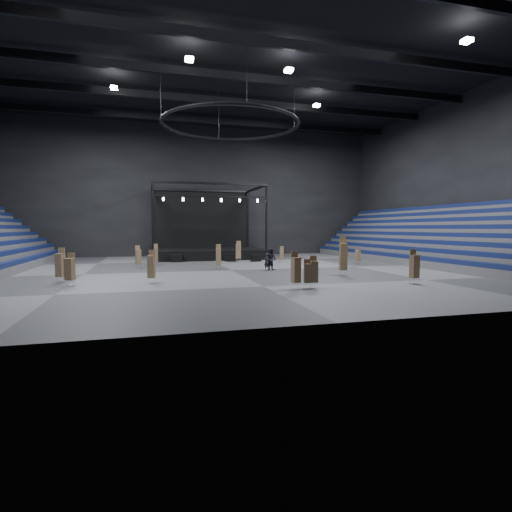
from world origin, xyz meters
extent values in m
plane|color=#515153|center=(0.00, 0.00, 0.00)|extent=(50.00, 50.00, 0.00)
cube|color=black|center=(0.00, 0.00, 18.00)|extent=(50.00, 42.00, 0.20)
cube|color=black|center=(0.00, 21.00, 9.00)|extent=(50.00, 0.20, 18.00)
cube|color=black|center=(0.00, -21.00, 9.00)|extent=(50.00, 0.20, 18.00)
cube|color=black|center=(25.00, 0.00, 9.00)|extent=(0.20, 42.00, 18.00)
cube|color=#0C1337|center=(-18.12, 0.00, 0.95)|extent=(0.59, 40.00, 0.40)
cube|color=#525255|center=(21.40, 0.00, 0.38)|extent=(7.20, 40.00, 0.75)
cube|color=#0C1337|center=(18.12, 0.00, 0.95)|extent=(0.59, 40.00, 0.40)
cube|color=#525255|center=(21.85, 0.00, 0.75)|extent=(6.30, 40.00, 1.50)
cube|color=#0C1337|center=(19.02, 0.00, 1.70)|extent=(0.59, 40.00, 0.40)
cube|color=#525255|center=(22.30, 0.00, 1.12)|extent=(5.40, 40.00, 2.25)
cube|color=#0C1337|center=(19.91, 0.00, 2.45)|extent=(0.59, 40.00, 0.40)
cube|color=#525255|center=(22.75, 0.00, 1.50)|extent=(4.50, 40.00, 3.00)
cube|color=#0C1337|center=(20.82, 0.00, 3.20)|extent=(0.59, 40.00, 0.40)
cube|color=#525255|center=(23.20, 0.00, 1.88)|extent=(3.60, 40.00, 3.75)
cube|color=#0C1337|center=(21.71, 0.00, 3.95)|extent=(0.59, 40.00, 0.40)
cube|color=#525255|center=(23.65, 0.00, 2.25)|extent=(2.70, 40.00, 4.50)
cube|color=#0C1337|center=(22.61, 0.00, 4.70)|extent=(0.59, 40.00, 0.40)
cube|color=#525255|center=(24.10, 0.00, 2.62)|extent=(1.80, 40.00, 5.25)
cube|color=#0C1337|center=(23.52, 0.00, 5.45)|extent=(0.59, 40.00, 0.40)
cube|color=#525255|center=(24.55, 0.00, 3.00)|extent=(0.90, 40.00, 6.00)
cube|color=#0C1337|center=(24.41, 0.00, 6.20)|extent=(0.59, 40.00, 0.40)
cube|color=black|center=(0.00, 15.50, 0.60)|extent=(14.00, 10.00, 1.20)
cube|color=black|center=(0.00, 20.30, 5.20)|extent=(13.30, 0.30, 8.00)
cylinder|color=black|center=(-6.60, 10.90, 5.10)|extent=(0.24, 0.24, 7.80)
cylinder|color=black|center=(-6.60, 20.10, 5.10)|extent=(0.24, 0.24, 7.80)
cylinder|color=black|center=(6.60, 10.90, 5.10)|extent=(0.24, 0.24, 7.80)
cylinder|color=black|center=(6.60, 20.10, 5.10)|extent=(0.24, 0.24, 7.80)
cube|color=black|center=(0.00, 10.90, 9.00)|extent=(13.40, 0.25, 0.25)
cube|color=black|center=(0.00, 20.10, 9.00)|extent=(13.40, 0.25, 0.25)
cube|color=black|center=(0.00, 10.90, 7.50)|extent=(13.40, 0.20, 0.20)
cylinder|color=white|center=(-5.50, 10.90, 7.10)|extent=(0.24, 0.24, 0.35)
cylinder|color=white|center=(-3.30, 10.90, 7.10)|extent=(0.24, 0.24, 0.35)
cylinder|color=white|center=(-1.10, 10.90, 7.10)|extent=(0.24, 0.24, 0.35)
cylinder|color=white|center=(1.10, 10.90, 7.10)|extent=(0.24, 0.24, 0.35)
cylinder|color=white|center=(3.30, 10.90, 7.10)|extent=(0.24, 0.24, 0.35)
cylinder|color=white|center=(5.50, 10.90, 7.10)|extent=(0.24, 0.24, 0.35)
torus|color=black|center=(0.00, 0.00, 13.00)|extent=(12.30, 12.30, 0.30)
cylinder|color=black|center=(6.00, 0.00, 15.50)|extent=(0.04, 0.04, 5.00)
cylinder|color=black|center=(0.00, 6.00, 15.50)|extent=(0.04, 0.04, 5.00)
cylinder|color=black|center=(-6.00, 0.00, 15.50)|extent=(0.04, 0.04, 5.00)
cylinder|color=black|center=(0.00, -6.00, 15.50)|extent=(0.04, 0.04, 5.00)
cube|color=black|center=(0.00, -7.00, 17.20)|extent=(49.00, 0.35, 0.70)
cube|color=black|center=(0.00, 0.00, 17.20)|extent=(49.00, 0.35, 0.70)
cube|color=black|center=(0.00, 7.00, 17.20)|extent=(49.00, 0.35, 0.70)
cube|color=black|center=(0.00, 15.00, 17.20)|extent=(49.00, 0.35, 0.70)
cube|color=white|center=(14.00, -12.00, 16.60)|extent=(0.60, 0.60, 0.25)
cube|color=white|center=(-10.00, 4.00, 16.60)|extent=(0.60, 0.60, 0.25)
cube|color=white|center=(10.00, 4.00, 16.60)|extent=(0.60, 0.60, 0.25)
cube|color=white|center=(-4.00, -4.00, 16.60)|extent=(0.60, 0.60, 0.25)
cube|color=white|center=(4.00, -4.00, 16.60)|extent=(0.60, 0.60, 0.25)
cube|color=black|center=(-4.19, 10.18, 0.44)|extent=(1.35, 0.72, 0.88)
cube|color=black|center=(1.88, 9.47, 0.44)|extent=(1.47, 1.12, 0.88)
cube|color=black|center=(4.69, 8.67, 0.39)|extent=(1.23, 0.74, 0.77)
cylinder|color=silver|center=(6.94, 6.44, 0.18)|extent=(0.03, 0.03, 0.36)
cylinder|color=silver|center=(6.94, 6.78, 0.18)|extent=(0.03, 0.03, 0.36)
cylinder|color=silver|center=(7.28, 6.44, 0.18)|extent=(0.03, 0.03, 0.36)
cylinder|color=silver|center=(7.28, 6.78, 0.18)|extent=(0.03, 0.03, 0.36)
cube|color=olive|center=(7.11, 6.61, 0.95)|extent=(0.55, 0.55, 1.18)
cube|color=olive|center=(7.17, 6.78, 1.49)|extent=(0.40, 0.19, 0.65)
cylinder|color=silver|center=(1.48, -12.19, 0.20)|extent=(0.03, 0.03, 0.41)
cylinder|color=silver|center=(1.48, -11.81, 0.20)|extent=(0.03, 0.03, 0.41)
cylinder|color=silver|center=(1.86, -12.19, 0.20)|extent=(0.03, 0.03, 0.41)
cylinder|color=silver|center=(1.86, -11.81, 0.20)|extent=(0.03, 0.03, 0.41)
cube|color=olive|center=(1.67, -12.00, 1.20)|extent=(0.56, 0.56, 1.59)
cube|color=olive|center=(1.63, -11.80, 1.95)|extent=(0.47, 0.14, 0.88)
cylinder|color=silver|center=(13.83, 1.93, 0.17)|extent=(0.03, 0.03, 0.35)
cylinder|color=silver|center=(13.83, 2.26, 0.17)|extent=(0.03, 0.03, 0.35)
cylinder|color=silver|center=(14.17, 1.93, 0.17)|extent=(0.03, 0.03, 0.35)
cylinder|color=silver|center=(14.17, 2.26, 0.17)|extent=(0.03, 0.03, 0.35)
cube|color=olive|center=(14.00, 2.10, 0.92)|extent=(0.52, 0.52, 1.15)
cube|color=olive|center=(13.95, 2.26, 1.45)|extent=(0.40, 0.17, 0.63)
cylinder|color=silver|center=(-13.44, -5.15, 0.21)|extent=(0.03, 0.03, 0.42)
cylinder|color=silver|center=(-13.44, -4.76, 0.21)|extent=(0.03, 0.03, 0.42)
cylinder|color=silver|center=(-13.05, -5.15, 0.21)|extent=(0.03, 0.03, 0.42)
cylinder|color=silver|center=(-13.05, -4.76, 0.21)|extent=(0.03, 0.03, 0.42)
cube|color=olive|center=(-13.24, -4.96, 1.24)|extent=(0.66, 0.66, 1.64)
cube|color=olive|center=(-13.16, -4.77, 2.01)|extent=(0.46, 0.25, 0.90)
cylinder|color=silver|center=(-7.27, -7.21, 0.19)|extent=(0.03, 0.03, 0.38)
cylinder|color=silver|center=(-7.27, -6.84, 0.19)|extent=(0.03, 0.03, 0.38)
cylinder|color=silver|center=(-6.91, -7.21, 0.19)|extent=(0.03, 0.03, 0.38)
cylinder|color=silver|center=(-6.91, -6.84, 0.19)|extent=(0.03, 0.03, 0.38)
cube|color=olive|center=(-7.09, -7.02, 1.16)|extent=(0.57, 0.57, 1.56)
cube|color=olive|center=(-7.03, -6.84, 1.89)|extent=(0.43, 0.19, 0.86)
cylinder|color=silver|center=(-6.66, 6.60, 0.17)|extent=(0.03, 0.03, 0.34)
cylinder|color=silver|center=(-6.66, 6.92, 0.17)|extent=(0.03, 0.03, 0.34)
cylinder|color=silver|center=(-6.33, 6.60, 0.17)|extent=(0.03, 0.03, 0.34)
cylinder|color=silver|center=(-6.33, 6.92, 0.17)|extent=(0.03, 0.03, 0.34)
cube|color=olive|center=(-6.50, 6.76, 1.10)|extent=(0.43, 0.43, 1.51)
cube|color=olive|center=(-6.49, 6.93, 1.81)|extent=(0.40, 0.06, 0.83)
cylinder|color=silver|center=(-8.37, 3.78, 0.19)|extent=(0.03, 0.03, 0.38)
cylinder|color=silver|center=(-8.37, 4.14, 0.19)|extent=(0.03, 0.03, 0.38)
cylinder|color=silver|center=(-8.00, 3.78, 0.19)|extent=(0.03, 0.03, 0.38)
cylinder|color=silver|center=(-8.00, 4.14, 0.19)|extent=(0.03, 0.03, 0.38)
cube|color=olive|center=(-8.19, 3.96, 1.11)|extent=(0.58, 0.58, 1.45)
cube|color=olive|center=(-8.24, 4.14, 1.78)|extent=(0.44, 0.19, 0.80)
cylinder|color=silver|center=(-12.46, -7.35, 0.21)|extent=(0.03, 0.03, 0.42)
cylinder|color=silver|center=(-12.46, -6.94, 0.21)|extent=(0.03, 0.03, 0.42)
cylinder|color=silver|center=(-12.06, -7.35, 0.21)|extent=(0.03, 0.03, 0.42)
cylinder|color=silver|center=(-12.06, -6.94, 0.21)|extent=(0.03, 0.03, 0.42)
cube|color=olive|center=(-12.26, -7.15, 1.14)|extent=(0.66, 0.66, 1.44)
cube|color=olive|center=(-12.19, -6.95, 1.81)|extent=(0.48, 0.23, 0.79)
cylinder|color=silver|center=(2.27, 7.79, 0.22)|extent=(0.03, 0.03, 0.44)
cylinder|color=silver|center=(2.27, 8.21, 0.22)|extent=(0.03, 0.03, 0.44)
cylinder|color=silver|center=(2.69, 7.79, 0.22)|extent=(0.03, 0.03, 0.44)
cylinder|color=silver|center=(2.69, 8.21, 0.22)|extent=(0.03, 0.03, 0.44)
cube|color=olive|center=(2.48, 8.00, 1.23)|extent=(0.68, 0.68, 1.58)
cube|color=olive|center=(2.55, 8.21, 1.97)|extent=(0.50, 0.24, 0.87)
cylinder|color=silver|center=(-1.18, 0.78, 0.19)|extent=(0.03, 0.03, 0.39)
cylinder|color=silver|center=(-1.18, 1.15, 0.19)|extent=(0.03, 0.03, 0.39)
cylinder|color=silver|center=(-0.82, 0.78, 0.19)|extent=(0.03, 0.03, 0.39)
cylinder|color=silver|center=(-0.82, 1.15, 0.19)|extent=(0.03, 0.03, 0.39)
cube|color=olive|center=(-1.00, 0.96, 1.17)|extent=(0.53, 0.53, 1.57)
cube|color=olive|center=(-0.97, 1.16, 1.91)|extent=(0.45, 0.13, 0.86)
cylinder|color=silver|center=(10.15, -12.20, 0.21)|extent=(0.03, 0.03, 0.41)
cylinder|color=silver|center=(10.15, -11.80, 0.21)|extent=(0.03, 0.03, 0.41)
cylinder|color=silver|center=(10.54, -12.20, 0.21)|extent=(0.03, 0.03, 0.41)
cylinder|color=silver|center=(10.54, -11.80, 0.21)|extent=(0.03, 0.03, 0.41)
cube|color=olive|center=(10.34, -12.00, 1.20)|extent=(0.51, 0.51, 1.58)
cube|color=olive|center=(10.34, -11.79, 1.94)|extent=(0.48, 0.07, 0.87)
cylinder|color=silver|center=(2.28, -12.17, 0.18)|extent=(0.03, 0.03, 0.36)
cylinder|color=silver|center=(2.28, -11.83, 0.18)|extent=(0.03, 0.03, 0.36)
cylinder|color=silver|center=(2.62, -12.17, 0.18)|extent=(0.03, 0.03, 0.36)
cylinder|color=silver|center=(2.62, -11.83, 0.18)|extent=(0.03, 0.03, 0.36)
cube|color=olive|center=(2.45, -12.00, 0.96)|extent=(0.53, 0.53, 1.21)
cube|color=olive|center=(2.50, -11.83, 1.52)|extent=(0.42, 0.15, 0.66)
cylinder|color=silver|center=(2.71, -12.18, 0.19)|extent=(0.03, 0.03, 0.38)
cylinder|color=silver|center=(2.71, -11.82, 0.19)|extent=(0.03, 0.03, 0.38)
cylinder|color=silver|center=(3.07, -12.18, 0.19)|extent=(0.03, 0.03, 0.38)
cylinder|color=silver|center=(3.07, -11.82, 0.19)|extent=(0.03, 0.03, 0.38)
cube|color=olive|center=(2.89, -12.00, 1.06)|extent=(0.51, 0.51, 1.36)
cube|color=olive|center=(2.92, -11.81, 1.69)|extent=(0.44, 0.12, 0.75)
cylinder|color=silver|center=(7.68, -6.58, 0.23)|extent=(0.03, 0.03, 0.46)
cylinder|color=silver|center=(7.68, -6.15, 0.23)|extent=(0.03, 0.03, 0.46)
cylinder|color=silver|center=(8.11, -6.58, 0.23)|extent=(0.03, 0.03, 0.46)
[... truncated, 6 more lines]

